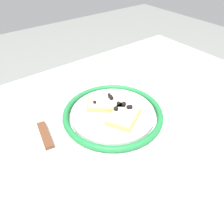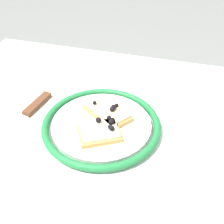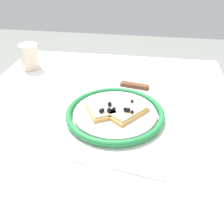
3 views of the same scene
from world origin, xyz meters
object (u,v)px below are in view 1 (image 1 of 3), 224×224
pizza_slice_far (124,115)px  knife (49,145)px  fork (155,89)px  pizza_slice_near (107,103)px  plate (113,114)px  dining_table (137,141)px

pizza_slice_far → knife: bearing=-12.4°
pizza_slice_far → fork: (-0.17, -0.06, -0.02)m
pizza_slice_near → plate: bearing=79.9°
fork → pizza_slice_far: bearing=18.6°
plate → dining_table: bearing=139.3°
dining_table → pizza_slice_near: bearing=-58.9°
pizza_slice_near → pizza_slice_far: bearing=91.3°
pizza_slice_far → knife: 0.19m
plate → fork: size_ratio=1.28×
plate → pizza_slice_far: (-0.01, 0.03, 0.01)m
plate → fork: bearing=-172.5°
plate → fork: plate is taller
dining_table → pizza_slice_far: (0.04, -0.01, 0.11)m
plate → knife: plate is taller
dining_table → pizza_slice_far: size_ratio=9.04×
dining_table → plate: size_ratio=3.70×
fork → pizza_slice_near: bearing=-2.8°
pizza_slice_near → knife: 0.19m
plate → fork: 0.18m
pizza_slice_far → knife: (0.18, -0.04, -0.02)m
dining_table → pizza_slice_far: bearing=-13.0°
dining_table → fork: size_ratio=4.75×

